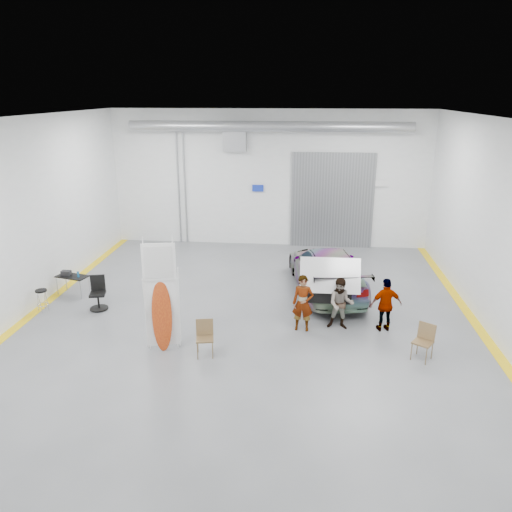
# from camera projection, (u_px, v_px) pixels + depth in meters

# --- Properties ---
(ground) EXTENTS (16.00, 16.00, 0.00)m
(ground) POSITION_uv_depth(u_px,v_px,m) (249.00, 319.00, 15.42)
(ground) COLOR slate
(ground) RESTS_ON ground
(room_shell) EXTENTS (14.02, 16.18, 6.01)m
(room_shell) POSITION_uv_depth(u_px,v_px,m) (264.00, 176.00, 16.21)
(room_shell) COLOR silver
(room_shell) RESTS_ON ground
(sedan_car) EXTENTS (2.97, 5.57, 1.53)m
(sedan_car) POSITION_uv_depth(u_px,v_px,m) (327.00, 270.00, 17.38)
(sedan_car) COLOR silver
(sedan_car) RESTS_ON ground
(person_a) EXTENTS (0.64, 0.45, 1.69)m
(person_a) POSITION_uv_depth(u_px,v_px,m) (303.00, 303.00, 14.45)
(person_a) COLOR #7E6345
(person_a) RESTS_ON ground
(person_b) EXTENTS (0.81, 0.65, 1.56)m
(person_b) POSITION_uv_depth(u_px,v_px,m) (341.00, 304.00, 14.56)
(person_b) COLOR #547A9B
(person_b) RESTS_ON ground
(person_c) EXTENTS (1.00, 0.59, 1.62)m
(person_c) POSITION_uv_depth(u_px,v_px,m) (386.00, 305.00, 14.43)
(person_c) COLOR brown
(person_c) RESTS_ON ground
(surfboard_display) EXTENTS (0.89, 0.36, 3.19)m
(surfboard_display) POSITION_uv_depth(u_px,v_px,m) (160.00, 305.00, 13.20)
(surfboard_display) COLOR white
(surfboard_display) RESTS_ON ground
(folding_chair_near) EXTENTS (0.53, 0.55, 0.96)m
(folding_chair_near) POSITION_uv_depth(u_px,v_px,m) (205.00, 345.00, 13.19)
(folding_chair_near) COLOR brown
(folding_chair_near) RESTS_ON ground
(folding_chair_far) EXTENTS (0.63, 0.69, 0.96)m
(folding_chair_far) POSITION_uv_depth(u_px,v_px,m) (422.00, 349.00, 12.99)
(folding_chair_far) COLOR brown
(folding_chair_far) RESTS_ON ground
(shop_stool) EXTENTS (0.37, 0.37, 0.73)m
(shop_stool) POSITION_uv_depth(u_px,v_px,m) (42.00, 301.00, 15.83)
(shop_stool) COLOR black
(shop_stool) RESTS_ON ground
(work_table) EXTENTS (1.18, 0.79, 0.88)m
(work_table) POSITION_uv_depth(u_px,v_px,m) (71.00, 276.00, 17.08)
(work_table) COLOR gray
(work_table) RESTS_ON ground
(office_chair) EXTENTS (0.58, 0.60, 1.09)m
(office_chair) POSITION_uv_depth(u_px,v_px,m) (99.00, 295.00, 15.98)
(office_chair) COLOR black
(office_chair) RESTS_ON ground
(trunk_lid) EXTENTS (1.79, 1.09, 0.04)m
(trunk_lid) POSITION_uv_depth(u_px,v_px,m) (331.00, 272.00, 14.87)
(trunk_lid) COLOR silver
(trunk_lid) RESTS_ON sedan_car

